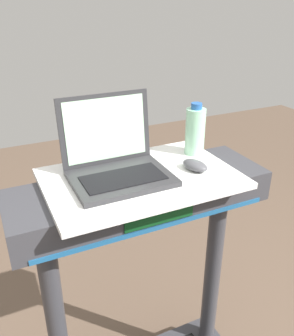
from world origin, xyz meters
name	(u,v)px	position (x,y,z in m)	size (l,w,h in m)	color
desk_board	(141,178)	(0.00, 0.70, 1.07)	(0.64, 0.42, 0.02)	white
laptop	(116,161)	(-0.07, 0.74, 1.14)	(0.32, 0.27, 0.26)	#2D2D30
computer_mouse	(195,165)	(0.19, 0.66, 1.10)	(0.06, 0.10, 0.03)	#4C4C51
water_bottle	(195,131)	(0.26, 0.79, 1.17)	(0.07, 0.07, 0.20)	#9EDBB2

